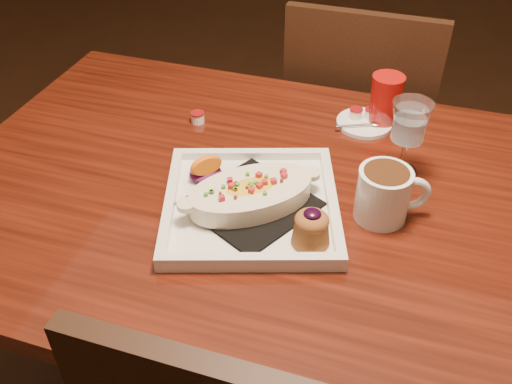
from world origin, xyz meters
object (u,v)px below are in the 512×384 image
(red_tumbler, at_px, (385,101))
(saucer, at_px, (363,121))
(table, at_px, (310,237))
(chair_far, at_px, (357,134))
(coffee_mug, at_px, (385,192))
(goblet, at_px, (409,126))
(plate, at_px, (255,201))

(red_tumbler, bearing_deg, saucer, -159.35)
(table, xyz_separation_m, chair_far, (-0.00, 0.63, -0.15))
(table, height_order, coffee_mug, coffee_mug)
(coffee_mug, relative_size, goblet, 0.82)
(coffee_mug, bearing_deg, saucer, 85.53)
(table, relative_size, chair_far, 1.61)
(chair_far, height_order, plate, chair_far)
(coffee_mug, xyz_separation_m, goblet, (0.02, 0.14, 0.06))
(plate, height_order, goblet, goblet)
(table, bearing_deg, chair_far, 90.00)
(table, xyz_separation_m, coffee_mug, (0.13, -0.00, 0.15))
(table, relative_size, red_tumbler, 12.40)
(table, distance_m, chair_far, 0.65)
(chair_far, xyz_separation_m, goblet, (0.15, -0.49, 0.36))
(table, distance_m, coffee_mug, 0.20)
(chair_far, relative_size, goblet, 5.67)
(plate, relative_size, coffee_mug, 3.01)
(chair_far, xyz_separation_m, saucer, (0.05, -0.33, 0.25))
(saucer, distance_m, red_tumbler, 0.07)
(table, xyz_separation_m, plate, (-0.10, -0.07, 0.12))
(plate, relative_size, saucer, 3.20)
(table, distance_m, plate, 0.17)
(coffee_mug, relative_size, saucer, 1.06)
(table, bearing_deg, saucer, 81.50)
(chair_far, bearing_deg, table, 90.00)
(coffee_mug, bearing_deg, table, 158.58)
(table, distance_m, red_tumbler, 0.36)
(table, relative_size, goblet, 9.15)
(goblet, bearing_deg, red_tumbler, 109.57)
(goblet, distance_m, red_tumbler, 0.19)
(plate, bearing_deg, saucer, 50.75)
(coffee_mug, bearing_deg, chair_far, 81.53)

